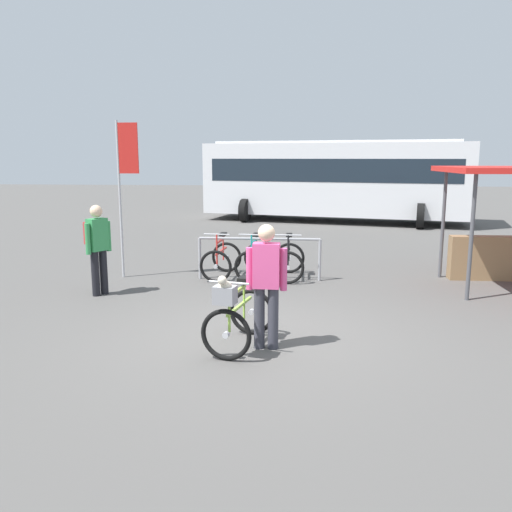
# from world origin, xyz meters

# --- Properties ---
(ground_plane) EXTENTS (80.00, 80.00, 0.00)m
(ground_plane) POSITION_xyz_m (0.00, 0.00, 0.00)
(ground_plane) COLOR #514F4C
(bike_rack_rail) EXTENTS (2.51, 0.09, 0.88)m
(bike_rack_rail) POSITION_xyz_m (-0.28, 3.45, 0.64)
(bike_rack_rail) COLOR #99999E
(bike_rack_rail) RESTS_ON ground
(racked_bike_red) EXTENTS (0.74, 1.14, 0.97)m
(racked_bike_red) POSITION_xyz_m (-1.09, 3.62, 0.37)
(racked_bike_red) COLOR black
(racked_bike_red) RESTS_ON ground
(racked_bike_teal) EXTENTS (0.75, 1.16, 0.98)m
(racked_bike_teal) POSITION_xyz_m (-0.39, 3.63, 0.37)
(racked_bike_teal) COLOR black
(racked_bike_teal) RESTS_ON ground
(racked_bike_black) EXTENTS (0.67, 1.11, 0.97)m
(racked_bike_black) POSITION_xyz_m (0.31, 3.64, 0.37)
(racked_bike_black) COLOR black
(racked_bike_black) RESTS_ON ground
(featured_bicycle) EXTENTS (0.88, 1.25, 1.09)m
(featured_bicycle) POSITION_xyz_m (-0.25, -0.56, 0.49)
(featured_bicycle) COLOR black
(featured_bicycle) RESTS_ON ground
(person_with_featured_bike) EXTENTS (0.53, 0.22, 1.64)m
(person_with_featured_bike) POSITION_xyz_m (0.13, -0.46, 0.91)
(person_with_featured_bike) COLOR #383842
(person_with_featured_bike) RESTS_ON ground
(pedestrian_with_backpack) EXTENTS (0.44, 0.47, 1.64)m
(pedestrian_with_backpack) POSITION_xyz_m (-3.09, 2.01, 0.94)
(pedestrian_with_backpack) COLOR black
(pedestrian_with_backpack) RESTS_ON ground
(bus_distant) EXTENTS (10.31, 4.82, 3.08)m
(bus_distant) POSITION_xyz_m (1.80, 13.65, 1.74)
(bus_distant) COLOR silver
(bus_distant) RESTS_ON ground
(banner_flag) EXTENTS (0.45, 0.05, 3.20)m
(banner_flag) POSITION_xyz_m (-3.01, 3.44, 2.23)
(banner_flag) COLOR #B2B2B7
(banner_flag) RESTS_ON ground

